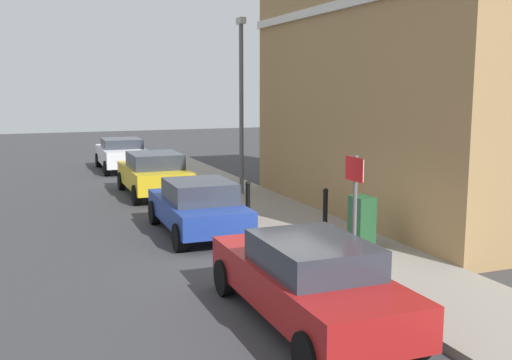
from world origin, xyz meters
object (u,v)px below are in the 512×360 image
car_white (122,154)px  bollard_far_kerb (248,199)px  car_red (308,279)px  street_sign (355,198)px  car_blue (198,206)px  lamppost (241,98)px  utility_cabinet (362,224)px  bollard_near_cabinet (325,207)px  car_yellow (154,173)px

car_white → bollard_far_kerb: 12.06m
car_red → street_sign: (1.59, 1.30, 0.93)m
car_blue → lamppost: bearing=-31.5°
car_white → utility_cabinet: size_ratio=3.65×
car_white → lamppost: (2.65, -8.12, 2.56)m
street_sign → utility_cabinet: bearing=54.4°
car_red → bollard_near_cabinet: car_red is taller
utility_cabinet → bollard_far_kerb: 3.82m
car_blue → car_white: size_ratio=0.96×
bollard_far_kerb → street_sign: (0.02, -5.38, 0.96)m
utility_cabinet → street_sign: size_ratio=0.50×
utility_cabinet → bollard_near_cabinet: utility_cabinet is taller
car_yellow → car_white: 6.68m
bollard_far_kerb → street_sign: bearing=-89.8°
car_red → utility_cabinet: bearing=-42.6°
car_yellow → utility_cabinet: size_ratio=3.62×
car_white → bollard_near_cabinet: (2.81, -13.70, -0.04)m
car_red → bollard_far_kerb: (1.57, 6.68, -0.02)m
street_sign → lamppost: bearing=82.4°
car_red → street_sign: street_sign is taller
car_red → street_sign: 2.25m
bollard_near_cabinet → lamppost: size_ratio=0.18×
car_yellow → car_white: size_ratio=0.99×
car_yellow → lamppost: 3.93m
street_sign → lamppost: size_ratio=0.40×
car_red → car_yellow: (0.17, 11.97, 0.04)m
lamppost → car_white: bearing=108.1°
car_blue → bollard_near_cabinet: bearing=-111.7°
car_white → street_sign: street_sign is taller
street_sign → bollard_near_cabinet: bearing=69.3°
utility_cabinet → car_yellow: bearing=106.9°
car_blue → car_yellow: (0.13, 5.79, 0.05)m
car_yellow → street_sign: street_sign is taller
car_white → lamppost: 8.91m
car_red → lamppost: 11.21m
car_blue → utility_cabinet: size_ratio=3.50×
bollard_near_cabinet → utility_cabinet: bearing=-93.1°
car_blue → bollard_near_cabinet: 3.18m
car_yellow → bollard_near_cabinet: size_ratio=4.00×
car_blue → bollard_far_kerb: size_ratio=3.87×
car_yellow → street_sign: (1.41, -10.67, 0.89)m
car_red → car_blue: 6.18m
car_blue → utility_cabinet: 4.20m
car_red → car_yellow: bearing=-0.5°
car_red → bollard_near_cabinet: 5.78m
car_blue → utility_cabinet: bearing=-136.5°
car_red → utility_cabinet: 4.22m
bollard_far_kerb → street_sign: street_sign is taller
car_white → car_yellow: bearing=-179.3°
car_blue → bollard_far_kerb: (1.53, 0.49, -0.01)m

